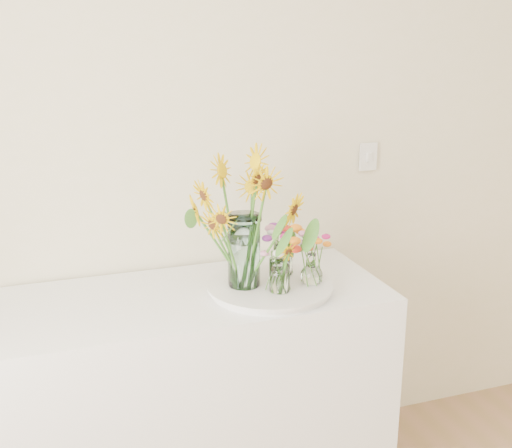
% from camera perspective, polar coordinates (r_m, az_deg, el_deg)
% --- Properties ---
extents(counter, '(1.40, 0.60, 0.90)m').
position_cam_1_polar(counter, '(2.57, -5.04, -15.47)').
color(counter, white).
rests_on(counter, ground_plane).
extents(tray, '(0.44, 0.44, 0.02)m').
position_cam_1_polar(tray, '(2.36, 1.24, -5.74)').
color(tray, white).
rests_on(tray, counter).
extents(mason_jar, '(0.14, 0.14, 0.27)m').
position_cam_1_polar(mason_jar, '(2.30, -1.08, -2.40)').
color(mason_jar, silver).
rests_on(mason_jar, tray).
extents(sunflower_bouquet, '(0.78, 0.78, 0.51)m').
position_cam_1_polar(sunflower_bouquet, '(2.27, -1.09, 0.43)').
color(sunflower_bouquet, '#DEB104').
rests_on(sunflower_bouquet, tray).
extents(small_vase_a, '(0.08, 0.08, 0.13)m').
position_cam_1_polar(small_vase_a, '(2.28, 2.11, -4.61)').
color(small_vase_a, white).
rests_on(small_vase_a, tray).
extents(wildflower_posy_a, '(0.20, 0.20, 0.22)m').
position_cam_1_polar(wildflower_posy_a, '(2.26, 2.12, -3.55)').
color(wildflower_posy_a, orange).
rests_on(wildflower_posy_a, tray).
extents(small_vase_b, '(0.10, 0.10, 0.12)m').
position_cam_1_polar(small_vase_b, '(2.36, 4.97, -3.99)').
color(small_vase_b, white).
rests_on(small_vase_b, tray).
extents(wildflower_posy_b, '(0.19, 0.19, 0.21)m').
position_cam_1_polar(wildflower_posy_b, '(2.34, 5.00, -2.96)').
color(wildflower_posy_b, orange).
rests_on(wildflower_posy_b, tray).
extents(small_vase_c, '(0.07, 0.07, 0.12)m').
position_cam_1_polar(small_vase_c, '(2.44, 2.41, -3.18)').
color(small_vase_c, white).
rests_on(small_vase_c, tray).
extents(wildflower_posy_c, '(0.19, 0.19, 0.21)m').
position_cam_1_polar(wildflower_posy_c, '(2.42, 2.42, -2.17)').
color(wildflower_posy_c, orange).
rests_on(wildflower_posy_c, tray).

